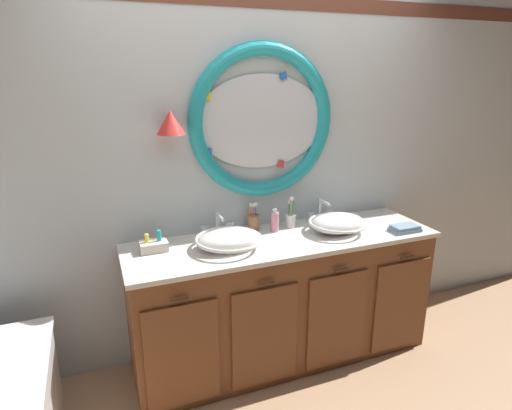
{
  "coord_description": "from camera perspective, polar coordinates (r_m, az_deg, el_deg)",
  "views": [
    {
      "loc": [
        -1.03,
        -2.07,
        1.91
      ],
      "look_at": [
        -0.12,
        0.25,
        1.13
      ],
      "focal_mm": 29.99,
      "sensor_mm": 36.0,
      "label": 1
    }
  ],
  "objects": [
    {
      "name": "sink_basin_right",
      "position": [
        2.91,
        10.85,
        -2.36
      ],
      "size": [
        0.39,
        0.39,
        0.12
      ],
      "color": "white",
      "rests_on": "vanity_counter"
    },
    {
      "name": "toothbrush_holder_left",
      "position": [
        2.88,
        -0.36,
        -2.26
      ],
      "size": [
        0.09,
        0.09,
        0.2
      ],
      "color": "#996647",
      "rests_on": "vanity_counter"
    },
    {
      "name": "folded_hand_towel",
      "position": [
        3.05,
        19.25,
        -2.95
      ],
      "size": [
        0.19,
        0.12,
        0.04
      ],
      "color": "#7593A8",
      "rests_on": "vanity_counter"
    },
    {
      "name": "vanity_counter",
      "position": [
        2.97,
        3.59,
        -12.28
      ],
      "size": [
        2.04,
        0.61,
        0.88
      ],
      "color": "brown",
      "rests_on": "ground_plane"
    },
    {
      "name": "toiletry_basket",
      "position": [
        2.64,
        -13.48,
        -5.28
      ],
      "size": [
        0.16,
        0.11,
        0.13
      ],
      "color": "beige",
      "rests_on": "vanity_counter"
    },
    {
      "name": "soap_dispenser",
      "position": [
        2.87,
        2.52,
        -2.16
      ],
      "size": [
        0.06,
        0.06,
        0.16
      ],
      "color": "pink",
      "rests_on": "vanity_counter"
    },
    {
      "name": "ground_plane",
      "position": [
        3.0,
        4.22,
        -22.25
      ],
      "size": [
        14.0,
        14.0,
        0.0
      ],
      "primitive_type": "plane",
      "color": "tan"
    },
    {
      "name": "toothbrush_holder_right",
      "position": [
        2.96,
        4.63,
        -1.89
      ],
      "size": [
        0.08,
        0.08,
        0.22
      ],
      "color": "white",
      "rests_on": "vanity_counter"
    },
    {
      "name": "faucet_set_left",
      "position": [
        2.81,
        -5.08,
        -2.84
      ],
      "size": [
        0.23,
        0.15,
        0.16
      ],
      "color": "silver",
      "rests_on": "vanity_counter"
    },
    {
      "name": "faucet_set_right",
      "position": [
        3.09,
        8.63,
        -0.96
      ],
      "size": [
        0.2,
        0.15,
        0.17
      ],
      "color": "silver",
      "rests_on": "vanity_counter"
    },
    {
      "name": "back_wall_assembly",
      "position": [
        2.91,
        -0.17,
        5.79
      ],
      "size": [
        6.4,
        0.26,
        2.6
      ],
      "color": "silver",
      "rests_on": "ground_plane"
    },
    {
      "name": "sink_basin_left",
      "position": [
        2.6,
        -3.64,
        -4.56
      ],
      "size": [
        0.41,
        0.41,
        0.11
      ],
      "color": "white",
      "rests_on": "vanity_counter"
    }
  ]
}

